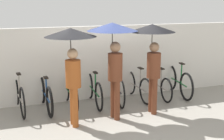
# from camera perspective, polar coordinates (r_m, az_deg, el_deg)

# --- Properties ---
(ground_plane) EXTENTS (30.00, 30.00, 0.00)m
(ground_plane) POSITION_cam_1_polar(r_m,az_deg,el_deg) (6.86, 2.60, -9.91)
(ground_plane) COLOR gray
(back_wall) EXTENTS (12.28, 0.12, 1.96)m
(back_wall) POSITION_cam_1_polar(r_m,az_deg,el_deg) (8.38, -2.27, 1.38)
(back_wall) COLOR silver
(back_wall) RESTS_ON ground
(parked_bicycle_0) EXTENTS (0.44, 1.81, 0.99)m
(parked_bicycle_0) POSITION_cam_1_polar(r_m,az_deg,el_deg) (7.81, -16.63, -4.51)
(parked_bicycle_0) COLOR black
(parked_bicycle_0) RESTS_ON ground
(parked_bicycle_1) EXTENTS (0.44, 1.82, 1.07)m
(parked_bicycle_1) POSITION_cam_1_polar(r_m,az_deg,el_deg) (7.76, -12.08, -4.44)
(parked_bicycle_1) COLOR black
(parked_bicycle_1) RESTS_ON ground
(parked_bicycle_2) EXTENTS (0.44, 1.73, 1.02)m
(parked_bicycle_2) POSITION_cam_1_polar(r_m,az_deg,el_deg) (7.88, -7.69, -4.03)
(parked_bicycle_2) COLOR black
(parked_bicycle_2) RESTS_ON ground
(parked_bicycle_3) EXTENTS (0.44, 1.75, 0.98)m
(parked_bicycle_3) POSITION_cam_1_polar(r_m,az_deg,el_deg) (7.99, -3.34, -3.68)
(parked_bicycle_3) COLOR black
(parked_bicycle_3) RESTS_ON ground
(parked_bicycle_4) EXTENTS (0.44, 1.83, 0.99)m
(parked_bicycle_4) POSITION_cam_1_polar(r_m,az_deg,el_deg) (8.20, 0.71, -3.10)
(parked_bicycle_4) COLOR black
(parked_bicycle_4) RESTS_ON ground
(parked_bicycle_5) EXTENTS (0.44, 1.65, 0.97)m
(parked_bicycle_5) POSITION_cam_1_polar(r_m,az_deg,el_deg) (8.42, 4.64, -2.90)
(parked_bicycle_5) COLOR black
(parked_bicycle_5) RESTS_ON ground
(parked_bicycle_6) EXTENTS (0.44, 1.67, 1.01)m
(parked_bicycle_6) POSITION_cam_1_polar(r_m,az_deg,el_deg) (8.67, 8.39, -2.64)
(parked_bicycle_6) COLOR black
(parked_bicycle_6) RESTS_ON ground
(parked_bicycle_7) EXTENTS (0.44, 1.78, 0.98)m
(parked_bicycle_7) POSITION_cam_1_polar(r_m,az_deg,el_deg) (8.92, 11.98, -2.04)
(parked_bicycle_7) COLOR black
(parked_bicycle_7) RESTS_ON ground
(pedestrian_leading) EXTENTS (1.08, 1.08, 2.07)m
(pedestrian_leading) POSITION_cam_1_polar(r_m,az_deg,el_deg) (6.48, -7.46, 3.97)
(pedestrian_leading) COLOR #9E4C1E
(pedestrian_leading) RESTS_ON ground
(pedestrian_center) EXTENTS (1.11, 1.11, 2.15)m
(pedestrian_center) POSITION_cam_1_polar(r_m,az_deg,el_deg) (6.81, 0.23, 5.13)
(pedestrian_center) COLOR brown
(pedestrian_center) RESTS_ON ground
(pedestrian_trailing) EXTENTS (1.06, 1.06, 2.09)m
(pedestrian_trailing) POSITION_cam_1_polar(r_m,az_deg,el_deg) (7.24, 7.46, 4.94)
(pedestrian_trailing) COLOR brown
(pedestrian_trailing) RESTS_ON ground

